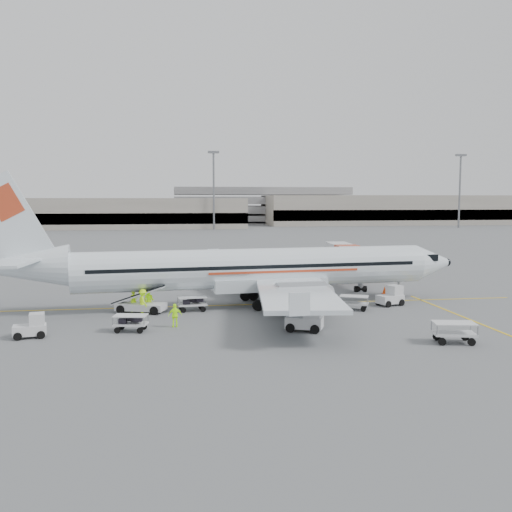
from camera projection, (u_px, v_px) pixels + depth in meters
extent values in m
plane|color=#56595B|center=(260.00, 304.00, 46.75)|extent=(360.00, 360.00, 0.00)
cube|color=yellow|center=(260.00, 304.00, 46.75)|extent=(44.00, 0.20, 0.01)
cube|color=yellow|center=(469.00, 319.00, 40.92)|extent=(0.20, 20.00, 0.01)
cone|color=#F8460D|center=(385.00, 290.00, 52.04)|extent=(0.44, 0.44, 0.71)
cone|color=#F8460D|center=(220.00, 280.00, 58.71)|extent=(0.38, 0.38, 0.62)
cone|color=#F8460D|center=(297.00, 324.00, 37.86)|extent=(0.37, 0.37, 0.60)
imported|color=#B9F713|center=(134.00, 301.00, 43.61)|extent=(0.72, 0.61, 1.67)
imported|color=#B9F713|center=(149.00, 301.00, 43.69)|extent=(1.01, 0.91, 1.71)
imported|color=#B9F713|center=(143.00, 302.00, 42.79)|extent=(1.09, 1.38, 1.88)
imported|color=#B9F713|center=(175.00, 315.00, 38.35)|extent=(0.97, 0.48, 1.60)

